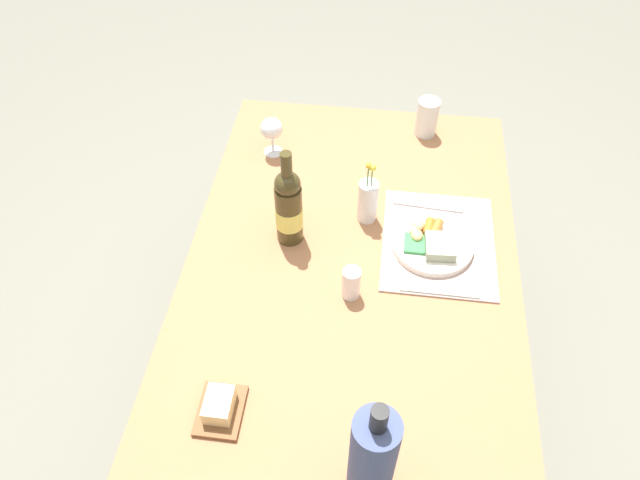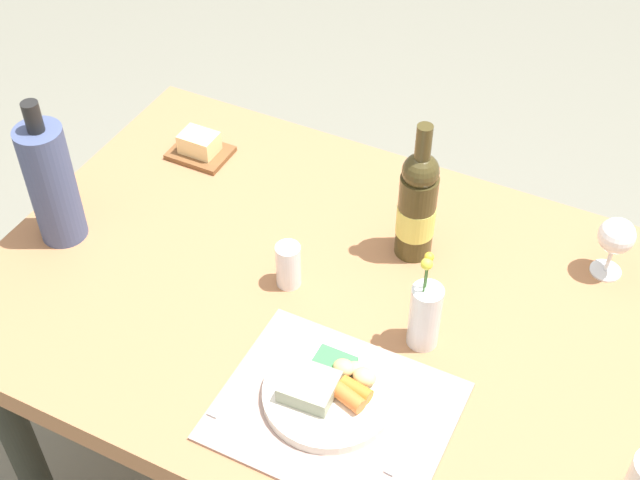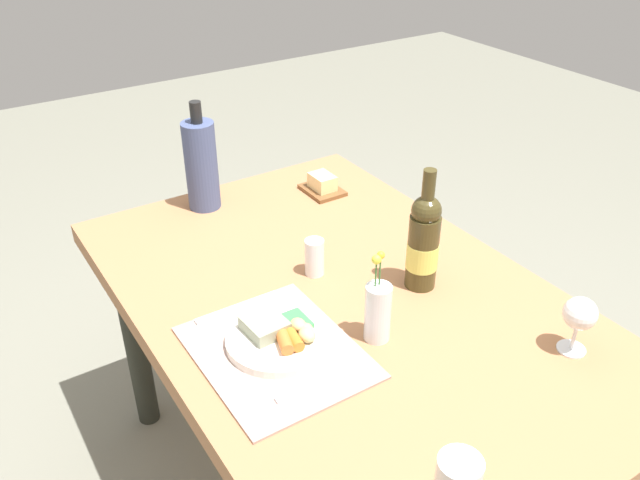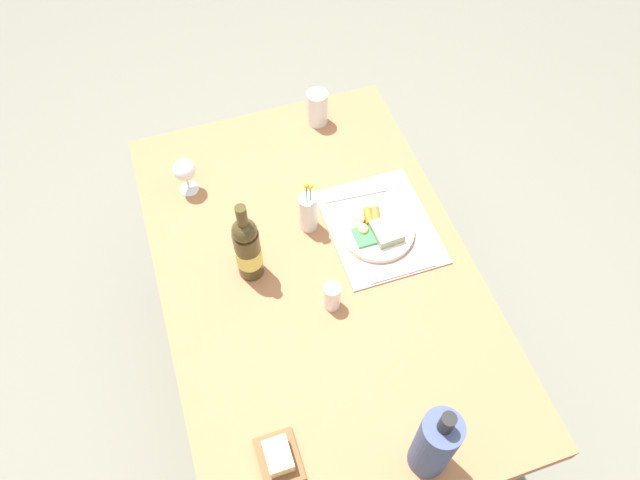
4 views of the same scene
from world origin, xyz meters
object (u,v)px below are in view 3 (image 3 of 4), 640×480
at_px(wine_glass, 580,315).
at_px(wine_bottle, 423,242).
at_px(knife, 323,383).
at_px(salt_shaker, 314,257).
at_px(cooler_bottle, 201,165).
at_px(fork, 237,307).
at_px(butter_dish, 322,185).
at_px(flower_vase, 378,311).
at_px(dining_table, 343,324).
at_px(dinner_plate, 279,336).

bearing_deg(wine_glass, wine_bottle, -162.46).
height_order(knife, salt_shaker, salt_shaker).
bearing_deg(wine_bottle, salt_shaker, -133.72).
bearing_deg(wine_bottle, cooler_bottle, -157.59).
height_order(fork, wine_glass, wine_glass).
bearing_deg(fork, butter_dish, 129.17).
distance_m(flower_vase, salt_shaker, 0.28).
xyz_separation_m(dining_table, butter_dish, (-0.48, 0.25, 0.11)).
bearing_deg(wine_glass, knife, -111.26).
bearing_deg(dining_table, knife, -42.29).
relative_size(dining_table, fork, 6.73).
bearing_deg(flower_vase, salt_shaker, 175.83).
distance_m(knife, cooler_bottle, 0.83).
bearing_deg(cooler_bottle, dining_table, 8.45).
distance_m(fork, wine_bottle, 0.45).
xyz_separation_m(dinner_plate, fork, (-0.16, -0.02, -0.01)).
xyz_separation_m(flower_vase, cooler_bottle, (-0.75, -0.06, 0.06)).
distance_m(fork, butter_dish, 0.62).
height_order(fork, butter_dish, butter_dish).
bearing_deg(dinner_plate, salt_shaker, 131.99).
relative_size(wine_bottle, wine_glass, 2.33).
height_order(butter_dish, cooler_bottle, cooler_bottle).
relative_size(knife, butter_dish, 1.56).
bearing_deg(butter_dish, dining_table, -27.79).
distance_m(dinner_plate, cooler_bottle, 0.68).
xyz_separation_m(knife, flower_vase, (-0.06, 0.18, 0.06)).
relative_size(fork, knife, 1.01).
distance_m(flower_vase, wine_bottle, 0.24).
bearing_deg(dining_table, dinner_plate, -71.82).
height_order(knife, wine_bottle, wine_bottle).
relative_size(salt_shaker, wine_glass, 0.72).
relative_size(knife, wine_bottle, 0.67).
bearing_deg(wine_glass, dinner_plate, -124.52).
xyz_separation_m(butter_dish, cooler_bottle, (-0.11, -0.34, 0.11)).
xyz_separation_m(fork, salt_shaker, (-0.03, 0.23, 0.04)).
bearing_deg(cooler_bottle, salt_shaker, 9.74).
relative_size(flower_vase, cooler_bottle, 0.67).
distance_m(dinner_plate, flower_vase, 0.21).
bearing_deg(wine_bottle, flower_vase, -63.92).
bearing_deg(dining_table, salt_shaker, -176.87).
bearing_deg(dinner_plate, knife, 3.33).
distance_m(salt_shaker, wine_bottle, 0.27).
height_order(fork, flower_vase, flower_vase).
xyz_separation_m(dinner_plate, butter_dish, (-0.55, 0.46, 0.00)).
xyz_separation_m(dining_table, dinner_plate, (0.07, -0.21, 0.11)).
bearing_deg(fork, salt_shaker, 98.08).
bearing_deg(wine_bottle, fork, -109.56).
xyz_separation_m(wine_bottle, wine_glass, (0.36, 0.11, -0.03)).
relative_size(butter_dish, cooler_bottle, 0.41).
relative_size(dining_table, salt_shaker, 14.58).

